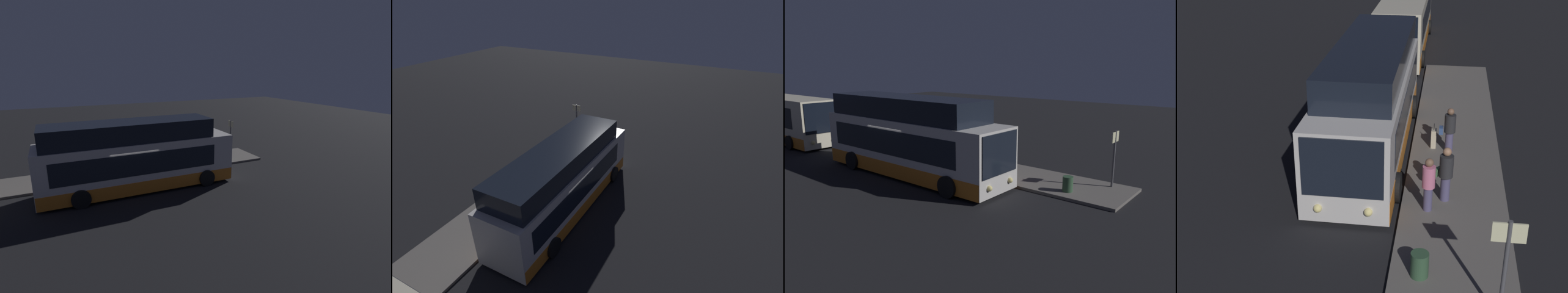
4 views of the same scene
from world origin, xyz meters
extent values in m
plane|color=black|center=(0.00, 0.00, 0.00)|extent=(80.00, 80.00, 0.00)
cube|color=#605B56|center=(0.00, 3.15, 0.06)|extent=(20.00, 3.10, 0.13)
cube|color=silver|center=(0.50, 0.11, 1.50)|extent=(10.52, 2.56, 2.67)
cube|color=orange|center=(0.50, 0.11, 0.51)|extent=(10.46, 2.58, 0.70)
cube|color=black|center=(0.23, 0.11, 1.82)|extent=(8.62, 2.59, 1.17)
cube|color=black|center=(5.78, 0.11, 1.88)|extent=(0.06, 2.25, 1.71)
sphere|color=#F9E58C|center=(5.80, 0.82, 0.61)|extent=(0.24, 0.24, 0.24)
sphere|color=#F9E58C|center=(5.80, -0.59, 0.61)|extent=(0.24, 0.24, 0.24)
cylinder|color=black|center=(4.07, 1.39, 0.47)|extent=(0.94, 0.30, 0.94)
cylinder|color=black|center=(4.07, -1.17, 0.47)|extent=(0.94, 0.30, 0.94)
cylinder|color=black|center=(-2.76, 1.39, 0.47)|extent=(0.94, 0.30, 0.94)
cylinder|color=black|center=(-2.76, -1.17, 0.47)|extent=(0.94, 0.30, 0.94)
cube|color=black|center=(0.08, 0.11, 3.35)|extent=(8.94, 2.35, 1.03)
cylinder|color=#4C476B|center=(4.00, 2.86, 0.52)|extent=(0.40, 0.40, 0.78)
cylinder|color=#262628|center=(4.00, 2.86, 1.25)|extent=(0.57, 0.57, 0.68)
sphere|color=#9E7051|center=(4.00, 2.86, 1.72)|extent=(0.25, 0.25, 0.25)
cube|color=#598C59|center=(3.81, 2.61, 0.96)|extent=(0.31, 0.28, 0.24)
cylinder|color=#4C476B|center=(0.57, 2.92, 0.50)|extent=(0.28, 0.28, 0.74)
cylinder|color=#262628|center=(0.57, 2.92, 1.19)|extent=(0.40, 0.40, 0.64)
sphere|color=brown|center=(0.57, 2.92, 1.63)|extent=(0.24, 0.24, 0.24)
cube|color=#334C7F|center=(0.58, 2.62, 0.92)|extent=(0.28, 0.14, 0.24)
cylinder|color=#4C476B|center=(4.64, 2.38, 0.51)|extent=(0.29, 0.29, 0.75)
cylinder|color=#CC6B8C|center=(4.64, 2.38, 1.21)|extent=(0.42, 0.42, 0.65)
sphere|color=brown|center=(4.64, 2.38, 1.66)|extent=(0.25, 0.25, 0.25)
cube|color=beige|center=(0.30, 2.37, 0.47)|extent=(0.33, 0.18, 0.67)
cylinder|color=black|center=(0.30, 2.37, 0.92)|extent=(0.02, 0.02, 0.24)
cylinder|color=#4C4C51|center=(8.90, 4.13, 1.38)|extent=(0.10, 0.10, 2.49)
cube|color=beige|center=(8.90, 4.13, 2.35)|extent=(0.04, 0.70, 0.45)
cylinder|color=#2D4C33|center=(7.68, 2.33, 0.45)|extent=(0.44, 0.44, 0.65)
camera|label=1|loc=(-3.54, -15.85, 6.74)|focal=28.00mm
camera|label=2|loc=(-10.94, -7.16, 10.76)|focal=28.00mm
camera|label=3|loc=(14.51, -11.81, 5.42)|focal=35.00mm
camera|label=4|loc=(18.25, 2.71, 8.50)|focal=50.00mm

